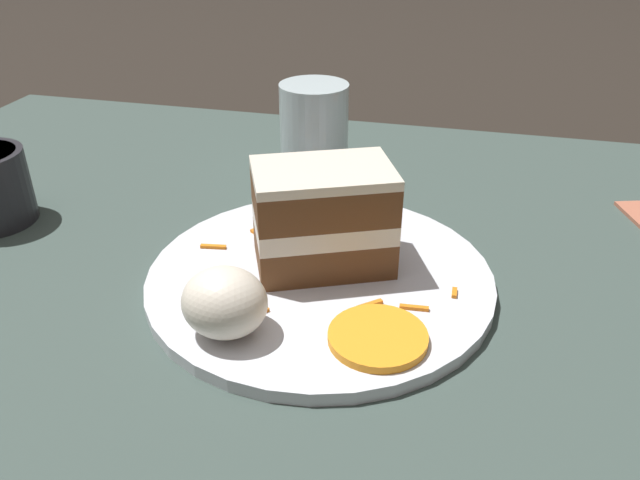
{
  "coord_description": "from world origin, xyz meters",
  "views": [
    {
      "loc": [
        0.05,
        -0.43,
        0.33
      ],
      "look_at": [
        -0.06,
        0.01,
        0.07
      ],
      "focal_mm": 35.0,
      "sensor_mm": 36.0,
      "label": 1
    }
  ],
  "objects_px": {
    "plate": "(320,277)",
    "cream_dollop": "(225,302)",
    "drinking_glass": "(314,137)",
    "cake_slice": "(323,217)",
    "orange_garnish": "(378,337)"
  },
  "relations": [
    {
      "from": "orange_garnish",
      "to": "drinking_glass",
      "type": "distance_m",
      "value": 0.33
    },
    {
      "from": "cake_slice",
      "to": "drinking_glass",
      "type": "distance_m",
      "value": 0.22
    },
    {
      "from": "plate",
      "to": "drinking_glass",
      "type": "bearing_deg",
      "value": 105.51
    },
    {
      "from": "drinking_glass",
      "to": "orange_garnish",
      "type": "bearing_deg",
      "value": -67.55
    },
    {
      "from": "cake_slice",
      "to": "orange_garnish",
      "type": "height_order",
      "value": "cake_slice"
    },
    {
      "from": "cream_dollop",
      "to": "drinking_glass",
      "type": "relative_size",
      "value": 0.59
    },
    {
      "from": "cream_dollop",
      "to": "plate",
      "type": "bearing_deg",
      "value": 63.51
    },
    {
      "from": "cake_slice",
      "to": "cream_dollop",
      "type": "relative_size",
      "value": 2.12
    },
    {
      "from": "cake_slice",
      "to": "drinking_glass",
      "type": "xyz_separation_m",
      "value": [
        -0.06,
        0.21,
        -0.01
      ]
    },
    {
      "from": "cake_slice",
      "to": "cream_dollop",
      "type": "xyz_separation_m",
      "value": [
        -0.05,
        -0.11,
        -0.02
      ]
    },
    {
      "from": "plate",
      "to": "cream_dollop",
      "type": "height_order",
      "value": "cream_dollop"
    },
    {
      "from": "cake_slice",
      "to": "cream_dollop",
      "type": "distance_m",
      "value": 0.12
    },
    {
      "from": "plate",
      "to": "drinking_glass",
      "type": "distance_m",
      "value": 0.24
    },
    {
      "from": "cream_dollop",
      "to": "drinking_glass",
      "type": "height_order",
      "value": "drinking_glass"
    },
    {
      "from": "plate",
      "to": "cake_slice",
      "type": "xyz_separation_m",
      "value": [
        -0.0,
        0.02,
        0.05
      ]
    }
  ]
}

